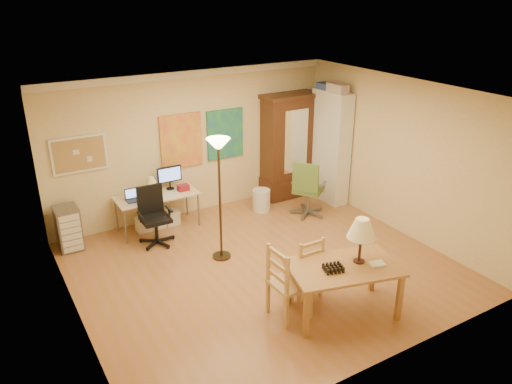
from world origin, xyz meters
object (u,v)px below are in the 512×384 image
dining_table (350,255)px  computer_desk (158,207)px  armoire (289,153)px  office_chair_black (156,229)px  bookshelf (330,147)px  office_chair_green (307,201)px

dining_table → computer_desk: dining_table is taller
computer_desk → armoire: 2.91m
office_chair_black → bookshelf: bearing=0.2°
bookshelf → computer_desk: bearing=171.5°
office_chair_black → bookshelf: (3.69, 0.01, 0.84)m
office_chair_green → office_chair_black: bearing=171.9°
dining_table → computer_desk: bearing=109.3°
computer_desk → office_chair_black: size_ratio=1.44×
armoire → bookshelf: 0.85m
office_chair_black → office_chair_green: size_ratio=0.91×
computer_desk → office_chair_green: (2.61, -0.93, -0.10)m
office_chair_green → computer_desk: bearing=160.3°
dining_table → armoire: armoire is taller
bookshelf → dining_table: bearing=-124.4°
computer_desk → office_chair_black: (-0.26, -0.53, -0.13)m
office_chair_green → bookshelf: 1.23m
office_chair_black → armoire: bearing=11.1°
computer_desk → bookshelf: (3.44, -0.51, 0.71)m
office_chair_black → bookshelf: 3.79m
armoire → bookshelf: (0.58, -0.60, 0.18)m
office_chair_black → office_chair_green: office_chair_green is taller
office_chair_green → bookshelf: size_ratio=0.49×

